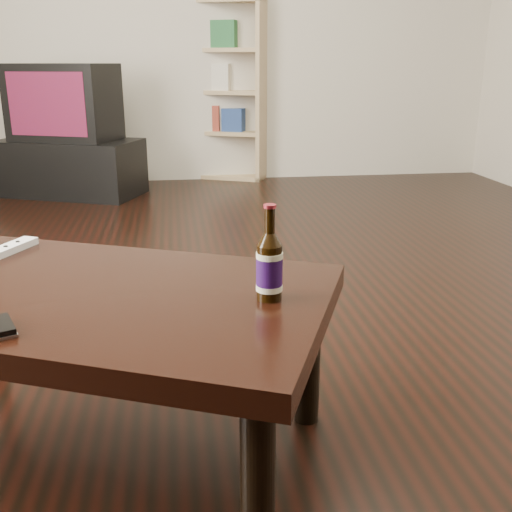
{
  "coord_description": "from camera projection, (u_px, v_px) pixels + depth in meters",
  "views": [
    {
      "loc": [
        -0.17,
        -2.03,
        0.94
      ],
      "look_at": [
        0.01,
        -0.8,
        0.53
      ],
      "focal_mm": 42.0,
      "sensor_mm": 36.0,
      "label": 1
    }
  ],
  "objects": [
    {
      "name": "beer_bottle",
      "position": [
        269.0,
        267.0,
        1.33
      ],
      "size": [
        0.07,
        0.07,
        0.22
      ],
      "rotation": [
        0.0,
        0.0,
        -0.22
      ],
      "color": "black",
      "rests_on": "coffee_table"
    },
    {
      "name": "tv",
      "position": [
        64.0,
        102.0,
        4.27
      ],
      "size": [
        0.82,
        0.68,
        0.53
      ],
      "rotation": [
        0.0,
        0.0,
        -0.39
      ],
      "color": "black",
      "rests_on": "tv_stand"
    },
    {
      "name": "bookshelf",
      "position": [
        221.0,
        88.0,
        4.99
      ],
      "size": [
        0.84,
        0.63,
        1.42
      ],
      "rotation": [
        0.0,
        0.0,
        -0.42
      ],
      "color": "tan",
      "rests_on": "floor"
    },
    {
      "name": "phone",
      "position": [
        0.0,
        327.0,
        1.19
      ],
      "size": [
        0.09,
        0.11,
        0.02
      ],
      "rotation": [
        0.0,
        0.0,
        0.41
      ],
      "color": "#A5A5A7",
      "rests_on": "coffee_table"
    },
    {
      "name": "floor",
      "position": [
        225.0,
        328.0,
        2.23
      ],
      "size": [
        5.0,
        6.0,
        0.01
      ],
      "primitive_type": "cube",
      "color": "black",
      "rests_on": "ground"
    },
    {
      "name": "remote",
      "position": [
        11.0,
        248.0,
        1.69
      ],
      "size": [
        0.12,
        0.18,
        0.02
      ],
      "rotation": [
        0.0,
        0.0,
        -0.47
      ],
      "color": "silver",
      "rests_on": "coffee_table"
    },
    {
      "name": "wall_back",
      "position": [
        188.0,
        7.0,
        4.65
      ],
      "size": [
        5.0,
        0.02,
        2.7
      ],
      "primitive_type": "cube",
      "color": "beige",
      "rests_on": "ground"
    },
    {
      "name": "tv_stand",
      "position": [
        70.0,
        168.0,
        4.42
      ],
      "size": [
        1.13,
        0.85,
        0.4
      ],
      "primitive_type": "cube",
      "rotation": [
        0.0,
        0.0,
        -0.39
      ],
      "color": "black",
      "rests_on": "floor"
    },
    {
      "name": "coffee_table",
      "position": [
        85.0,
        311.0,
        1.43
      ],
      "size": [
        1.32,
        1.07,
        0.43
      ],
      "rotation": [
        0.0,
        0.0,
        -0.4
      ],
      "color": "black",
      "rests_on": "floor"
    }
  ]
}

